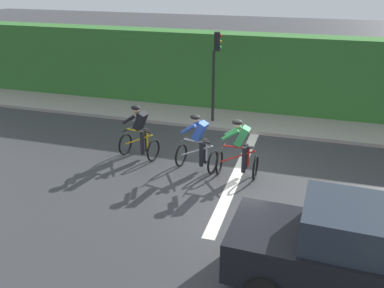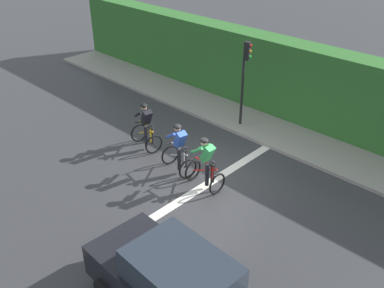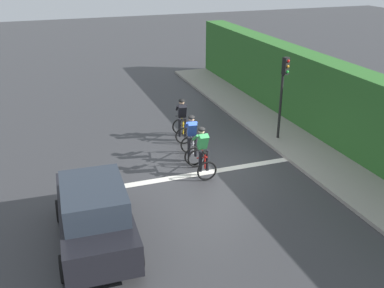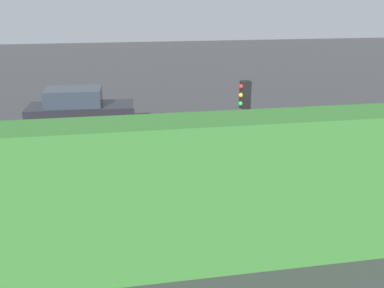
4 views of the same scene
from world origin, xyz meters
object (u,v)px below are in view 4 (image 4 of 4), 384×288
(car_black, at_px, (80,111))
(cyclist_lead, at_px, (254,137))
(cyclist_mid, at_px, (159,139))
(cyclist_second, at_px, (195,137))
(traffic_light_near_crossing, at_px, (245,128))

(car_black, bearing_deg, cyclist_lead, 53.77)
(cyclist_mid, distance_m, car_black, 4.77)
(cyclist_mid, height_order, car_black, car_black)
(cyclist_lead, bearing_deg, cyclist_second, -98.26)
(cyclist_second, relative_size, traffic_light_near_crossing, 0.50)
(cyclist_lead, xyz_separation_m, car_black, (-4.25, -5.80, 0.08))
(traffic_light_near_crossing, bearing_deg, cyclist_lead, 158.15)
(cyclist_mid, height_order, traffic_light_near_crossing, traffic_light_near_crossing)
(cyclist_mid, bearing_deg, traffic_light_near_crossing, 23.19)
(car_black, bearing_deg, traffic_light_near_crossing, 29.29)
(cyclist_mid, bearing_deg, car_black, -145.30)
(cyclist_mid, xyz_separation_m, traffic_light_near_crossing, (3.89, 1.67, 1.43))
(cyclist_lead, distance_m, car_black, 7.19)
(cyclist_lead, relative_size, cyclist_mid, 1.00)
(cyclist_lead, relative_size, car_black, 0.40)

